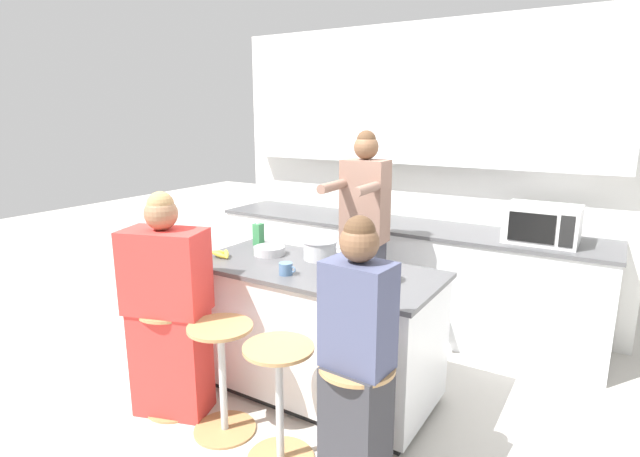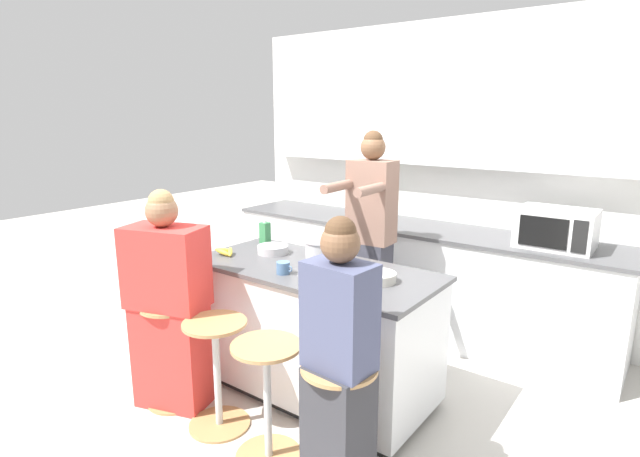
{
  "view_description": "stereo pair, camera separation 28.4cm",
  "coord_description": "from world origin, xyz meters",
  "px_view_note": "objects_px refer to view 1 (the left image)",
  "views": [
    {
      "loc": [
        1.69,
        -2.67,
        1.9
      ],
      "look_at": [
        0.0,
        0.08,
        1.15
      ],
      "focal_mm": 28.0,
      "sensor_mm": 36.0,
      "label": 1
    },
    {
      "loc": [
        1.93,
        -2.51,
        1.9
      ],
      "look_at": [
        0.0,
        0.08,
        1.15
      ],
      "focal_mm": 28.0,
      "sensor_mm": 36.0,
      "label": 2
    }
  ],
  "objects_px": {
    "kitchen_island": "(314,330)",
    "bar_stool_center_left": "(222,373)",
    "coffee_cup_near": "(286,269)",
    "cooking_pot": "(320,250)",
    "juice_carton": "(258,234)",
    "banana_bunch": "(222,254)",
    "person_wrapped_blanket": "(168,313)",
    "person_seated_near": "(357,370)",
    "bar_stool_center_right": "(279,398)",
    "microwave": "(542,224)",
    "bar_stool_rightmost": "(356,420)",
    "potted_plant": "(351,203)",
    "person_cooking": "(364,244)",
    "fruit_bowl": "(269,251)",
    "bar_stool_leftmost": "(172,354)"
  },
  "relations": [
    {
      "from": "person_cooking",
      "to": "microwave",
      "type": "bearing_deg",
      "value": 26.11
    },
    {
      "from": "person_seated_near",
      "to": "person_wrapped_blanket",
      "type": "bearing_deg",
      "value": -175.65
    },
    {
      "from": "person_wrapped_blanket",
      "to": "microwave",
      "type": "distance_m",
      "value": 2.79
    },
    {
      "from": "person_wrapped_blanket",
      "to": "potted_plant",
      "type": "xyz_separation_m",
      "value": [
        0.17,
        2.1,
        0.39
      ]
    },
    {
      "from": "microwave",
      "to": "person_cooking",
      "type": "bearing_deg",
      "value": -151.48
    },
    {
      "from": "kitchen_island",
      "to": "cooking_pot",
      "type": "xyz_separation_m",
      "value": [
        -0.07,
        0.19,
        0.51
      ]
    },
    {
      "from": "microwave",
      "to": "potted_plant",
      "type": "distance_m",
      "value": 1.68
    },
    {
      "from": "cooking_pot",
      "to": "kitchen_island",
      "type": "bearing_deg",
      "value": -70.14
    },
    {
      "from": "kitchen_island",
      "to": "juice_carton",
      "type": "relative_size",
      "value": 9.06
    },
    {
      "from": "coffee_cup_near",
      "to": "potted_plant",
      "type": "distance_m",
      "value": 1.7
    },
    {
      "from": "person_seated_near",
      "to": "banana_bunch",
      "type": "bearing_deg",
      "value": 162.97
    },
    {
      "from": "coffee_cup_near",
      "to": "juice_carton",
      "type": "relative_size",
      "value": 0.64
    },
    {
      "from": "coffee_cup_near",
      "to": "juice_carton",
      "type": "height_order",
      "value": "juice_carton"
    },
    {
      "from": "kitchen_island",
      "to": "banana_bunch",
      "type": "height_order",
      "value": "banana_bunch"
    },
    {
      "from": "potted_plant",
      "to": "person_cooking",
      "type": "bearing_deg",
      "value": -55.05
    },
    {
      "from": "bar_stool_rightmost",
      "to": "juice_carton",
      "type": "bearing_deg",
      "value": 145.33
    },
    {
      "from": "person_cooking",
      "to": "juice_carton",
      "type": "distance_m",
      "value": 0.83
    },
    {
      "from": "kitchen_island",
      "to": "person_wrapped_blanket",
      "type": "distance_m",
      "value": 0.97
    },
    {
      "from": "juice_carton",
      "to": "person_seated_near",
      "type": "bearing_deg",
      "value": -34.84
    },
    {
      "from": "kitchen_island",
      "to": "bar_stool_rightmost",
      "type": "xyz_separation_m",
      "value": [
        0.67,
        -0.67,
        -0.07
      ]
    },
    {
      "from": "person_cooking",
      "to": "microwave",
      "type": "xyz_separation_m",
      "value": [
        1.19,
        0.65,
        0.18
      ]
    },
    {
      "from": "person_seated_near",
      "to": "banana_bunch",
      "type": "relative_size",
      "value": 8.13
    },
    {
      "from": "person_cooking",
      "to": "fruit_bowl",
      "type": "height_order",
      "value": "person_cooking"
    },
    {
      "from": "bar_stool_rightmost",
      "to": "person_cooking",
      "type": "bearing_deg",
      "value": 115.65
    },
    {
      "from": "bar_stool_rightmost",
      "to": "person_seated_near",
      "type": "height_order",
      "value": "person_seated_near"
    },
    {
      "from": "person_wrapped_blanket",
      "to": "bar_stool_center_left",
      "type": "bearing_deg",
      "value": -17.47
    },
    {
      "from": "kitchen_island",
      "to": "person_seated_near",
      "type": "height_order",
      "value": "person_seated_near"
    },
    {
      "from": "bar_stool_center_left",
      "to": "potted_plant",
      "type": "xyz_separation_m",
      "value": [
        -0.26,
        2.1,
        0.68
      ]
    },
    {
      "from": "coffee_cup_near",
      "to": "person_wrapped_blanket",
      "type": "bearing_deg",
      "value": -141.83
    },
    {
      "from": "person_wrapped_blanket",
      "to": "fruit_bowl",
      "type": "xyz_separation_m",
      "value": [
        0.21,
        0.77,
        0.25
      ]
    },
    {
      "from": "cooking_pot",
      "to": "coffee_cup_near",
      "type": "height_order",
      "value": "cooking_pot"
    },
    {
      "from": "fruit_bowl",
      "to": "bar_stool_center_right",
      "type": "bearing_deg",
      "value": -50.34
    },
    {
      "from": "bar_stool_center_left",
      "to": "coffee_cup_near",
      "type": "xyz_separation_m",
      "value": [
        0.15,
        0.45,
        0.56
      ]
    },
    {
      "from": "coffee_cup_near",
      "to": "bar_stool_center_right",
      "type": "bearing_deg",
      "value": -58.97
    },
    {
      "from": "person_cooking",
      "to": "coffee_cup_near",
      "type": "bearing_deg",
      "value": -96.59
    },
    {
      "from": "bar_stool_rightmost",
      "to": "person_seated_near",
      "type": "bearing_deg",
      "value": -57.54
    },
    {
      "from": "bar_stool_center_left",
      "to": "person_wrapped_blanket",
      "type": "height_order",
      "value": "person_wrapped_blanket"
    },
    {
      "from": "banana_bunch",
      "to": "juice_carton",
      "type": "bearing_deg",
      "value": 88.88
    },
    {
      "from": "cooking_pot",
      "to": "juice_carton",
      "type": "bearing_deg",
      "value": 172.85
    },
    {
      "from": "person_wrapped_blanket",
      "to": "person_cooking",
      "type": "bearing_deg",
      "value": 46.93
    },
    {
      "from": "bar_stool_rightmost",
      "to": "microwave",
      "type": "relative_size",
      "value": 1.32
    },
    {
      "from": "cooking_pot",
      "to": "microwave",
      "type": "relative_size",
      "value": 0.63
    },
    {
      "from": "bar_stool_center_left",
      "to": "bar_stool_center_right",
      "type": "relative_size",
      "value": 1.0
    },
    {
      "from": "bar_stool_center_left",
      "to": "juice_carton",
      "type": "distance_m",
      "value": 1.2
    },
    {
      "from": "bar_stool_leftmost",
      "to": "juice_carton",
      "type": "distance_m",
      "value": 1.1
    },
    {
      "from": "kitchen_island",
      "to": "cooking_pot",
      "type": "bearing_deg",
      "value": 109.86
    },
    {
      "from": "banana_bunch",
      "to": "juice_carton",
      "type": "relative_size",
      "value": 0.96
    },
    {
      "from": "bar_stool_center_right",
      "to": "coffee_cup_near",
      "type": "bearing_deg",
      "value": 121.03
    },
    {
      "from": "kitchen_island",
      "to": "bar_stool_center_left",
      "type": "relative_size",
      "value": 2.43
    },
    {
      "from": "bar_stool_center_left",
      "to": "potted_plant",
      "type": "bearing_deg",
      "value": 97.04
    }
  ]
}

